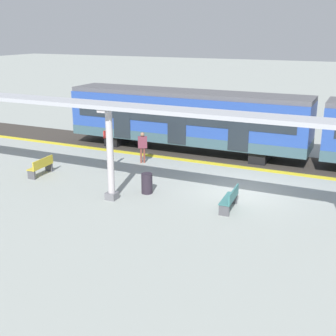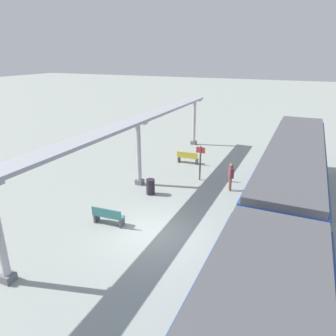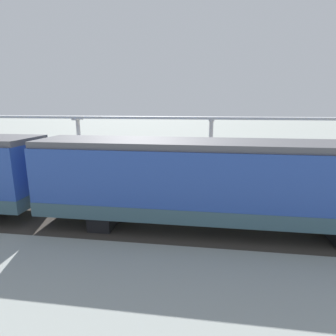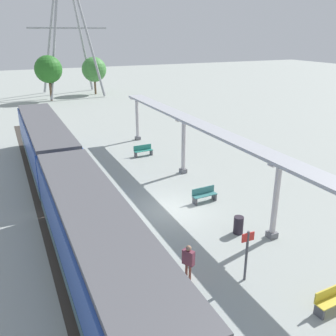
{
  "view_description": "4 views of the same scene",
  "coord_description": "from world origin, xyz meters",
  "px_view_note": "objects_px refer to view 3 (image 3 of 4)",
  "views": [
    {
      "loc": [
        17.9,
        4.71,
        6.78
      ],
      "look_at": [
        1.39,
        -2.92,
        1.08
      ],
      "focal_mm": 47.3,
      "sensor_mm": 36.0,
      "label": 1
    },
    {
      "loc": [
        -5.56,
        10.81,
        7.53
      ],
      "look_at": [
        0.93,
        -3.77,
        1.68
      ],
      "focal_mm": 33.83,
      "sensor_mm": 36.0,
      "label": 2
    },
    {
      "loc": [
        -15.41,
        -4.38,
        4.78
      ],
      "look_at": [
        -0.24,
        -2.22,
        1.22
      ],
      "focal_mm": 29.05,
      "sensor_mm": 36.0,
      "label": 3
    },
    {
      "loc": [
        -7.75,
        -16.64,
        9.32
      ],
      "look_at": [
        0.19,
        0.77,
        2.19
      ],
      "focal_mm": 39.29,
      "sensor_mm": 36.0,
      "label": 4
    }
  ],
  "objects_px": {
    "trash_bin": "(194,173)",
    "passenger_waiting_near_edge": "(237,182)",
    "bench_near_end": "(287,176)",
    "train_near_carriage": "(218,184)",
    "canopy_pillar_second": "(210,147)",
    "platform_info_sign": "(249,167)",
    "canopy_pillar_third": "(79,145)",
    "bench_mid_platform": "(12,166)",
    "bench_far_end": "(139,170)"
  },
  "relations": [
    {
      "from": "canopy_pillar_third",
      "to": "bench_mid_platform",
      "type": "xyz_separation_m",
      "value": [
        -1.21,
        4.69,
        -1.51
      ]
    },
    {
      "from": "trash_bin",
      "to": "platform_info_sign",
      "type": "height_order",
      "value": "platform_info_sign"
    },
    {
      "from": "bench_near_end",
      "to": "bench_mid_platform",
      "type": "relative_size",
      "value": 1.0
    },
    {
      "from": "train_near_carriage",
      "to": "bench_near_end",
      "type": "distance_m",
      "value": 8.63
    },
    {
      "from": "bench_mid_platform",
      "to": "passenger_waiting_near_edge",
      "type": "bearing_deg",
      "value": -104.53
    },
    {
      "from": "bench_mid_platform",
      "to": "canopy_pillar_second",
      "type": "bearing_deg",
      "value": -85.12
    },
    {
      "from": "canopy_pillar_second",
      "to": "platform_info_sign",
      "type": "distance_m",
      "value": 3.82
    },
    {
      "from": "bench_far_end",
      "to": "trash_bin",
      "type": "distance_m",
      "value": 3.82
    },
    {
      "from": "trash_bin",
      "to": "platform_info_sign",
      "type": "distance_m",
      "value": 3.75
    },
    {
      "from": "train_near_carriage",
      "to": "passenger_waiting_near_edge",
      "type": "distance_m",
      "value": 3.52
    },
    {
      "from": "bench_near_end",
      "to": "bench_far_end",
      "type": "distance_m",
      "value": 9.6
    },
    {
      "from": "bench_mid_platform",
      "to": "platform_info_sign",
      "type": "distance_m",
      "value": 16.45
    },
    {
      "from": "canopy_pillar_second",
      "to": "canopy_pillar_third",
      "type": "xyz_separation_m",
      "value": [
        0.0,
        9.5,
        0.0
      ]
    },
    {
      "from": "train_near_carriage",
      "to": "bench_near_end",
      "type": "xyz_separation_m",
      "value": [
        7.17,
        -4.59,
        -1.39
      ]
    },
    {
      "from": "canopy_pillar_third",
      "to": "platform_info_sign",
      "type": "height_order",
      "value": "canopy_pillar_third"
    },
    {
      "from": "canopy_pillar_third",
      "to": "bench_far_end",
      "type": "distance_m",
      "value": 5.01
    },
    {
      "from": "canopy_pillar_second",
      "to": "train_near_carriage",
      "type": "bearing_deg",
      "value": -178.7
    },
    {
      "from": "trash_bin",
      "to": "passenger_waiting_near_edge",
      "type": "relative_size",
      "value": 0.54
    },
    {
      "from": "passenger_waiting_near_edge",
      "to": "canopy_pillar_second",
      "type": "bearing_deg",
      "value": 14.04
    },
    {
      "from": "bench_near_end",
      "to": "bench_mid_platform",
      "type": "bearing_deg",
      "value": 89.74
    },
    {
      "from": "bench_far_end",
      "to": "platform_info_sign",
      "type": "distance_m",
      "value": 7.31
    },
    {
      "from": "bench_far_end",
      "to": "passenger_waiting_near_edge",
      "type": "xyz_separation_m",
      "value": [
        -4.23,
        -6.13,
        0.59
      ]
    },
    {
      "from": "bench_mid_platform",
      "to": "trash_bin",
      "type": "relative_size",
      "value": 1.71
    },
    {
      "from": "canopy_pillar_third",
      "to": "platform_info_sign",
      "type": "distance_m",
      "value": 12.05
    },
    {
      "from": "trash_bin",
      "to": "bench_near_end",
      "type": "bearing_deg",
      "value": -90.41
    },
    {
      "from": "bench_near_end",
      "to": "passenger_waiting_near_edge",
      "type": "height_order",
      "value": "passenger_waiting_near_edge"
    },
    {
      "from": "canopy_pillar_third",
      "to": "bench_near_end",
      "type": "bearing_deg",
      "value": -95.19
    },
    {
      "from": "canopy_pillar_second",
      "to": "canopy_pillar_third",
      "type": "relative_size",
      "value": 1.0
    },
    {
      "from": "bench_near_end",
      "to": "train_near_carriage",
      "type": "bearing_deg",
      "value": 147.38
    },
    {
      "from": "train_near_carriage",
      "to": "platform_info_sign",
      "type": "height_order",
      "value": "train_near_carriage"
    },
    {
      "from": "canopy_pillar_second",
      "to": "passenger_waiting_near_edge",
      "type": "xyz_separation_m",
      "value": [
        -5.23,
        -1.31,
        -0.92
      ]
    },
    {
      "from": "bench_mid_platform",
      "to": "passenger_waiting_near_edge",
      "type": "distance_m",
      "value": 16.02
    },
    {
      "from": "trash_bin",
      "to": "platform_info_sign",
      "type": "xyz_separation_m",
      "value": [
        -1.85,
        -3.13,
        0.89
      ]
    },
    {
      "from": "bench_near_end",
      "to": "bench_mid_platform",
      "type": "xyz_separation_m",
      "value": [
        0.09,
        18.97,
        0.0
      ]
    },
    {
      "from": "train_near_carriage",
      "to": "platform_info_sign",
      "type": "distance_m",
      "value": 5.72
    },
    {
      "from": "platform_info_sign",
      "to": "passenger_waiting_near_edge",
      "type": "xyz_separation_m",
      "value": [
        -2.12,
        0.82,
        -0.29
      ]
    },
    {
      "from": "canopy_pillar_third",
      "to": "bench_near_end",
      "type": "distance_m",
      "value": 14.41
    },
    {
      "from": "platform_info_sign",
      "to": "canopy_pillar_third",
      "type": "bearing_deg",
      "value": 75.03
    },
    {
      "from": "bench_near_end",
      "to": "passenger_waiting_near_edge",
      "type": "xyz_separation_m",
      "value": [
        -3.93,
        3.47,
        0.59
      ]
    },
    {
      "from": "trash_bin",
      "to": "bench_far_end",
      "type": "bearing_deg",
      "value": 86.16
    },
    {
      "from": "trash_bin",
      "to": "passenger_waiting_near_edge",
      "type": "xyz_separation_m",
      "value": [
        -3.97,
        -2.31,
        0.59
      ]
    },
    {
      "from": "canopy_pillar_second",
      "to": "bench_mid_platform",
      "type": "relative_size",
      "value": 2.54
    },
    {
      "from": "train_near_carriage",
      "to": "canopy_pillar_second",
      "type": "relative_size",
      "value": 3.63
    },
    {
      "from": "train_near_carriage",
      "to": "trash_bin",
      "type": "bearing_deg",
      "value": 9.41
    },
    {
      "from": "bench_mid_platform",
      "to": "bench_far_end",
      "type": "height_order",
      "value": "same"
    },
    {
      "from": "canopy_pillar_second",
      "to": "bench_near_end",
      "type": "bearing_deg",
      "value": -105.18
    },
    {
      "from": "bench_mid_platform",
      "to": "trash_bin",
      "type": "height_order",
      "value": "trash_bin"
    },
    {
      "from": "bench_near_end",
      "to": "bench_mid_platform",
      "type": "distance_m",
      "value": 18.97
    },
    {
      "from": "platform_info_sign",
      "to": "passenger_waiting_near_edge",
      "type": "height_order",
      "value": "platform_info_sign"
    },
    {
      "from": "trash_bin",
      "to": "train_near_carriage",
      "type": "bearing_deg",
      "value": -170.59
    }
  ]
}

